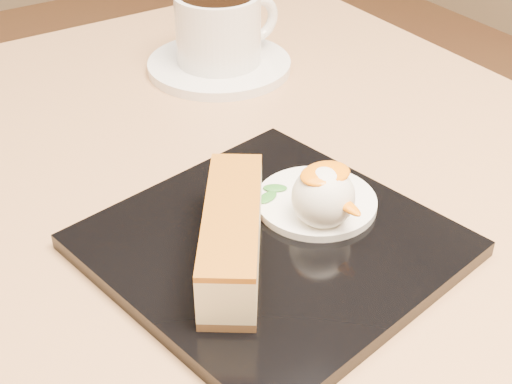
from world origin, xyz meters
TOP-DOWN VIEW (x-y plane):
  - table at (0.00, 0.00)m, footprint 0.80×0.80m
  - dessert_plate at (0.04, -0.07)m, footprint 0.26×0.26m
  - cheesecake at (0.00, -0.08)m, footprint 0.10×0.13m
  - cream_smear at (0.09, -0.06)m, footprint 0.09×0.09m
  - ice_cream_scoop at (0.08, -0.08)m, footprint 0.05×0.05m
  - mango_sauce at (0.08, -0.08)m, footprint 0.04×0.03m
  - mint_sprig at (0.06, -0.03)m, footprint 0.04×0.03m
  - saucer at (0.16, 0.20)m, footprint 0.15×0.15m
  - coffee_cup at (0.16, 0.20)m, footprint 0.12×0.09m

SIDE VIEW (x-z plane):
  - table at x=0.00m, z-range 0.20..0.92m
  - saucer at x=0.16m, z-range 0.72..0.73m
  - dessert_plate at x=0.04m, z-range 0.72..0.73m
  - cream_smear at x=0.09m, z-range 0.73..0.74m
  - mint_sprig at x=0.06m, z-range 0.74..0.74m
  - cheesecake at x=0.00m, z-range 0.73..0.77m
  - ice_cream_scoop at x=0.08m, z-range 0.73..0.78m
  - coffee_cup at x=0.16m, z-range 0.73..0.80m
  - mango_sauce at x=0.08m, z-range 0.77..0.78m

